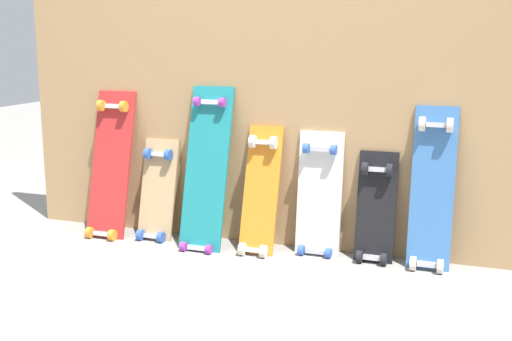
{
  "coord_description": "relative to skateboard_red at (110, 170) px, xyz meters",
  "views": [
    {
      "loc": [
        1.15,
        -3.26,
        1.13
      ],
      "look_at": [
        0.0,
        -0.07,
        0.43
      ],
      "focal_mm": 46.83,
      "sensor_mm": 36.0,
      "label": 1
    }
  ],
  "objects": [
    {
      "name": "ground_plane",
      "position": [
        0.87,
        0.07,
        -0.37
      ],
      "size": [
        12.0,
        12.0,
        0.0
      ],
      "primitive_type": "plane",
      "color": "gray"
    },
    {
      "name": "skateboard_red",
      "position": [
        0.0,
        0.0,
        0.0
      ],
      "size": [
        0.24,
        0.28,
        0.87
      ],
      "color": "#B22626",
      "rests_on": "ground"
    },
    {
      "name": "plywood_wall_panel",
      "position": [
        0.87,
        0.14,
        0.51
      ],
      "size": [
        2.83,
        0.04,
        1.76
      ],
      "primitive_type": "cube",
      "color": "tan",
      "rests_on": "ground"
    },
    {
      "name": "skateboard_teal",
      "position": [
        0.59,
        -0.01,
        0.02
      ],
      "size": [
        0.24,
        0.3,
        0.92
      ],
      "color": "#197A7F",
      "rests_on": "ground"
    },
    {
      "name": "skateboard_white",
      "position": [
        1.2,
        0.07,
        -0.09
      ],
      "size": [
        0.23,
        0.15,
        0.71
      ],
      "color": "silver",
      "rests_on": "ground"
    },
    {
      "name": "skateboard_orange",
      "position": [
        0.9,
        0.0,
        -0.08
      ],
      "size": [
        0.19,
        0.26,
        0.72
      ],
      "color": "orange",
      "rests_on": "ground"
    },
    {
      "name": "skateboard_black",
      "position": [
        1.49,
        0.05,
        -0.13
      ],
      "size": [
        0.2,
        0.17,
        0.62
      ],
      "color": "black",
      "rests_on": "ground"
    },
    {
      "name": "skateboard_natural",
      "position": [
        0.28,
        0.03,
        -0.13
      ],
      "size": [
        0.21,
        0.22,
        0.62
      ],
      "color": "tan",
      "rests_on": "ground"
    },
    {
      "name": "skateboard_blue",
      "position": [
        1.76,
        0.04,
        -0.01
      ],
      "size": [
        0.21,
        0.2,
        0.85
      ],
      "color": "#386BAD",
      "rests_on": "ground"
    }
  ]
}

